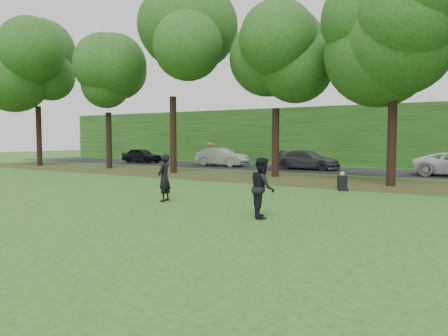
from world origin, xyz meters
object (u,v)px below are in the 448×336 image
frisbee (211,144)px  seated_person (342,183)px  player_right (262,188)px  player_left (164,178)px

frisbee → seated_person: frisbee is taller
seated_person → frisbee: bearing=-127.1°
player_right → player_left: bearing=45.6°
player_right → frisbee: 2.35m
player_left → player_right: (4.60, -0.97, 0.02)m
frisbee → seated_person: (1.84, 7.80, -1.86)m
player_left → player_right: 4.70m
seated_person → player_right: bearing=-112.9°
player_left → seated_person: size_ratio=2.11×
frisbee → seated_person: 8.23m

